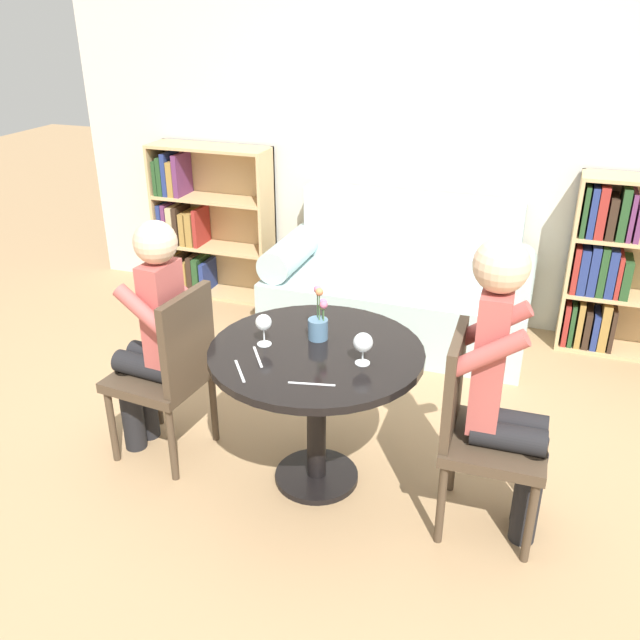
# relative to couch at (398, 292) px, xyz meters

# --- Properties ---
(ground_plane) EXTENTS (16.00, 16.00, 0.00)m
(ground_plane) POSITION_rel_couch_xyz_m (0.00, -1.66, -0.31)
(ground_plane) COLOR tan
(back_wall) EXTENTS (5.20, 0.05, 2.70)m
(back_wall) POSITION_rel_couch_xyz_m (0.00, 0.43, 1.04)
(back_wall) COLOR beige
(back_wall) RESTS_ON ground_plane
(round_table) EXTENTS (0.96, 0.96, 0.71)m
(round_table) POSITION_rel_couch_xyz_m (0.00, -1.66, 0.26)
(round_table) COLOR black
(round_table) RESTS_ON ground_plane
(couch) EXTENTS (1.71, 0.80, 0.92)m
(couch) POSITION_rel_couch_xyz_m (0.00, 0.00, 0.00)
(couch) COLOR #A8C1C1
(couch) RESTS_ON ground_plane
(bookshelf_left) EXTENTS (0.91, 0.28, 1.14)m
(bookshelf_left) POSITION_rel_couch_xyz_m (-1.61, 0.26, 0.22)
(bookshelf_left) COLOR tan
(bookshelf_left) RESTS_ON ground_plane
(bookshelf_right) EXTENTS (0.91, 0.28, 1.14)m
(bookshelf_right) POSITION_rel_couch_xyz_m (1.37, 0.26, 0.25)
(bookshelf_right) COLOR tan
(bookshelf_right) RESTS_ON ground_plane
(chair_left) EXTENTS (0.46, 0.46, 0.90)m
(chair_left) POSITION_rel_couch_xyz_m (-0.73, -1.69, 0.18)
(chair_left) COLOR #473828
(chair_left) RESTS_ON ground_plane
(chair_right) EXTENTS (0.43, 0.43, 0.90)m
(chair_right) POSITION_rel_couch_xyz_m (0.73, -1.70, 0.18)
(chair_right) COLOR #473828
(chair_right) RESTS_ON ground_plane
(person_left) EXTENTS (0.44, 0.37, 1.22)m
(person_left) POSITION_rel_couch_xyz_m (-0.82, -1.68, 0.34)
(person_left) COLOR black
(person_left) RESTS_ON ground_plane
(person_right) EXTENTS (0.42, 0.35, 1.32)m
(person_right) POSITION_rel_couch_xyz_m (0.81, -1.70, 0.40)
(person_right) COLOR black
(person_right) RESTS_ON ground_plane
(wine_glass_left) EXTENTS (0.07, 0.07, 0.15)m
(wine_glass_left) POSITION_rel_couch_xyz_m (-0.23, -1.69, 0.50)
(wine_glass_left) COLOR white
(wine_glass_left) RESTS_ON round_table
(wine_glass_right) EXTENTS (0.08, 0.08, 0.14)m
(wine_glass_right) POSITION_rel_couch_xyz_m (0.23, -1.71, 0.49)
(wine_glass_right) COLOR white
(wine_glass_right) RESTS_ON round_table
(flower_vase) EXTENTS (0.09, 0.09, 0.25)m
(flower_vase) POSITION_rel_couch_xyz_m (-0.02, -1.55, 0.48)
(flower_vase) COLOR slate
(flower_vase) RESTS_ON round_table
(knife_left_setting) EXTENTS (0.12, 0.16, 0.00)m
(knife_left_setting) POSITION_rel_couch_xyz_m (-0.21, -1.81, 0.40)
(knife_left_setting) COLOR silver
(knife_left_setting) RESTS_ON round_table
(fork_left_setting) EXTENTS (0.19, 0.05, 0.00)m
(fork_left_setting) POSITION_rel_couch_xyz_m (0.08, -1.94, 0.40)
(fork_left_setting) COLOR silver
(fork_left_setting) RESTS_ON round_table
(knife_right_setting) EXTENTS (0.12, 0.16, 0.00)m
(knife_right_setting) POSITION_rel_couch_xyz_m (-0.23, -1.94, 0.40)
(knife_right_setting) COLOR silver
(knife_right_setting) RESTS_ON round_table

